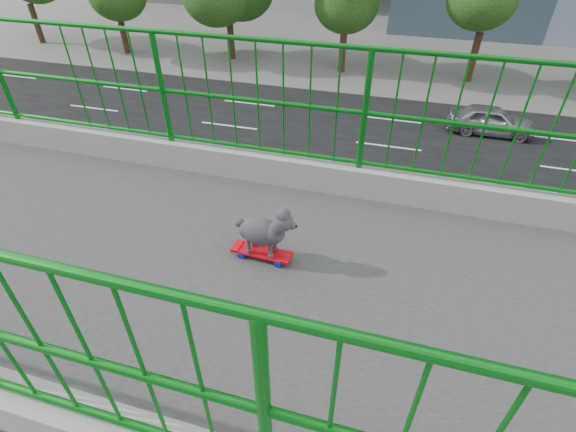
% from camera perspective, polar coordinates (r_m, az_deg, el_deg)
% --- Properties ---
extents(road, '(18.00, 90.00, 0.02)m').
position_cam_1_polar(road, '(17.82, 12.58, 4.81)').
color(road, black).
rests_on(road, ground).
extents(footbridge, '(3.00, 24.00, 7.00)m').
position_cam_1_polar(footbridge, '(4.70, 3.96, -25.12)').
color(footbridge, '#2D2D2F').
rests_on(footbridge, ground).
extents(railing, '(3.00, 24.00, 1.42)m').
position_cam_1_polar(railing, '(3.07, 5.55, -7.73)').
color(railing, gray).
rests_on(railing, footbridge).
extents(skateboard, '(0.17, 0.51, 0.07)m').
position_cam_1_polar(skateboard, '(3.47, -3.54, -4.98)').
color(skateboard, red).
rests_on(skateboard, footbridge).
extents(poodle, '(0.23, 0.52, 0.43)m').
position_cam_1_polar(poodle, '(3.29, -3.25, -1.91)').
color(poodle, '#29272C').
rests_on(poodle, skateboard).
extents(car_1, '(1.38, 3.95, 1.30)m').
position_cam_1_polar(car_1, '(19.74, -30.41, 5.81)').
color(car_1, white).
rests_on(car_1, ground).
extents(car_4, '(1.62, 4.02, 1.37)m').
position_cam_1_polar(car_4, '(23.09, 25.91, 11.64)').
color(car_4, gray).
rests_on(car_4, ground).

